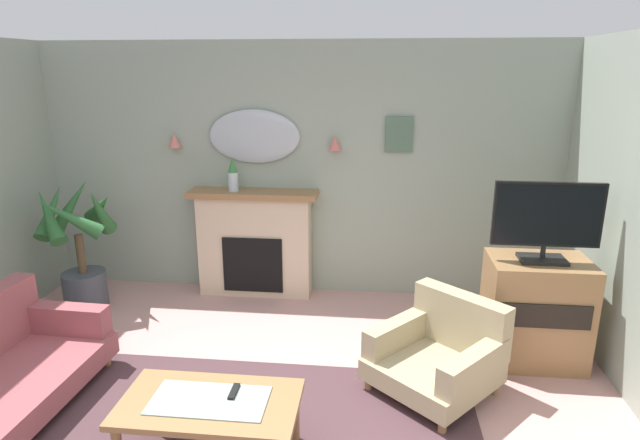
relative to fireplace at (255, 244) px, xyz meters
name	(u,v)px	position (x,y,z in m)	size (l,w,h in m)	color
wall_back	(298,171)	(0.45, 0.22, 0.77)	(6.47, 0.10, 2.68)	#93A393
fireplace	(255,244)	(0.00, 0.00, 0.00)	(1.36, 0.36, 1.16)	beige
mantel_vase_right	(233,175)	(-0.20, -0.03, 0.76)	(0.11, 0.11, 0.36)	silver
wall_mirror	(254,137)	(0.00, 0.14, 1.14)	(0.96, 0.06, 0.56)	#B2BCC6
wall_sconce_left	(174,141)	(-0.85, 0.09, 1.09)	(0.14, 0.14, 0.14)	#D17066
wall_sconce_right	(335,143)	(0.85, 0.09, 1.09)	(0.14, 0.14, 0.14)	#D17066
framed_picture	(399,134)	(1.50, 0.15, 1.18)	(0.28, 0.03, 0.36)	#4C6B56
coffee_table	(210,409)	(0.31, -2.58, -0.19)	(1.10, 0.60, 0.45)	olive
tv_remote	(234,392)	(0.44, -2.49, -0.12)	(0.04, 0.16, 0.02)	black
armchair_near_fireplace	(441,352)	(1.81, -1.60, -0.27)	(1.14, 1.14, 0.71)	tan
tv_cabinet	(535,311)	(2.63, -1.10, -0.12)	(0.80, 0.57, 0.90)	olive
tv_flatscreen	(547,220)	(2.63, -1.12, 0.68)	(0.84, 0.24, 0.65)	black
potted_plant_corner_palm	(79,246)	(-1.69, -0.53, 0.10)	(0.86, 0.87, 1.32)	#474C56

